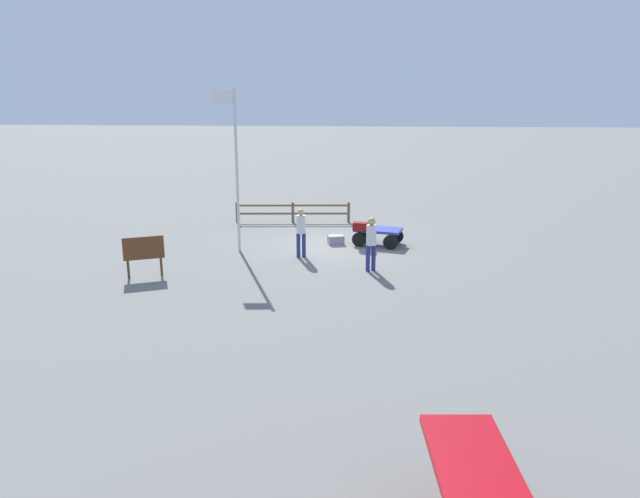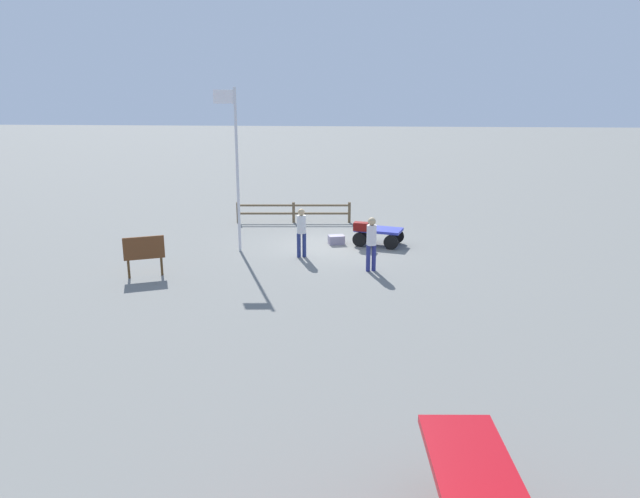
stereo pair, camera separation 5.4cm
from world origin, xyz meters
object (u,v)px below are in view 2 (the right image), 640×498
(suitcase_maroon, at_px, (336,240))
(signboard, at_px, (144,250))
(worker_lead, at_px, (371,240))
(flagpole, at_px, (235,161))
(worker_trailing, at_px, (301,229))
(suitcase_grey, at_px, (361,226))
(luggage_cart, at_px, (378,233))

(suitcase_maroon, height_order, signboard, signboard)
(worker_lead, relative_size, flagpole, 0.31)
(worker_lead, height_order, worker_trailing, worker_lead)
(suitcase_grey, height_order, signboard, signboard)
(luggage_cart, relative_size, worker_trailing, 1.13)
(luggage_cart, height_order, worker_trailing, worker_trailing)
(signboard, bearing_deg, worker_trailing, -151.97)
(signboard, bearing_deg, suitcase_maroon, -143.44)
(luggage_cart, distance_m, worker_trailing, 3.38)
(luggage_cart, bearing_deg, worker_lead, 84.34)
(worker_lead, distance_m, signboard, 7.33)
(worker_lead, bearing_deg, signboard, 8.36)
(worker_trailing, bearing_deg, suitcase_maroon, -122.04)
(luggage_cart, xyz_separation_m, worker_trailing, (2.77, 1.86, 0.58))
(luggage_cart, distance_m, worker_lead, 3.42)
(luggage_cart, height_order, flagpole, flagpole)
(luggage_cart, height_order, suitcase_grey, suitcase_grey)
(worker_lead, bearing_deg, luggage_cart, -95.66)
(worker_lead, xyz_separation_m, signboard, (7.24, 1.07, -0.18))
(luggage_cart, distance_m, signboard, 8.78)
(suitcase_grey, relative_size, worker_trailing, 0.34)
(worker_lead, distance_m, worker_trailing, 2.86)
(worker_lead, bearing_deg, suitcase_grey, -83.81)
(luggage_cart, distance_m, flagpole, 6.03)
(worker_lead, xyz_separation_m, flagpole, (4.84, -2.17, 2.25))
(worker_trailing, distance_m, flagpole, 3.39)
(suitcase_maroon, xyz_separation_m, worker_trailing, (1.17, 1.88, 0.86))
(worker_trailing, bearing_deg, worker_lead, 148.47)
(suitcase_grey, distance_m, flagpole, 5.23)
(suitcase_maroon, distance_m, worker_trailing, 2.38)
(luggage_cart, height_order, worker_lead, worker_lead)
(suitcase_grey, height_order, suitcase_maroon, suitcase_grey)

